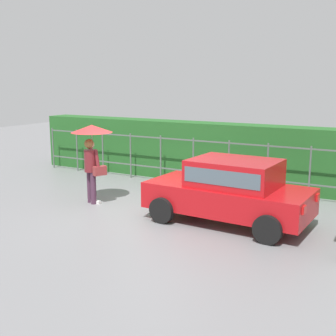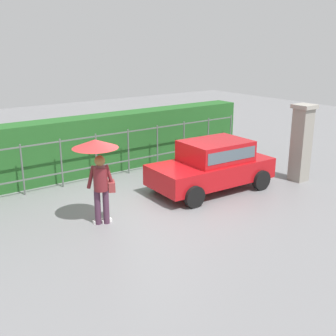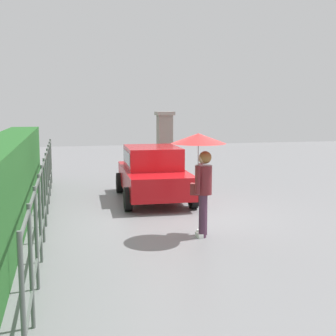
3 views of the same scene
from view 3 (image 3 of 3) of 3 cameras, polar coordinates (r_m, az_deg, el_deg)
name	(u,v)px [view 3 (image 3 of 3)]	position (r m, az deg, el deg)	size (l,w,h in m)	color
ground_plane	(181,216)	(10.88, 1.65, -6.07)	(40.00, 40.00, 0.00)	slate
car	(153,171)	(12.69, -1.91, -0.38)	(3.80, 1.98, 1.48)	#B71116
pedestrian	(200,158)	(8.96, 4.07, 1.24)	(1.09, 1.09, 2.08)	#47283D
gate_pillar	(165,146)	(15.56, -0.42, 2.76)	(0.60, 0.60, 2.42)	gray
fence_section	(45,189)	(10.14, -15.21, -2.60)	(11.74, 0.05, 1.50)	#59605B
hedge_row	(4,185)	(10.18, -19.92, -2.04)	(12.69, 0.90, 1.90)	#235B23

